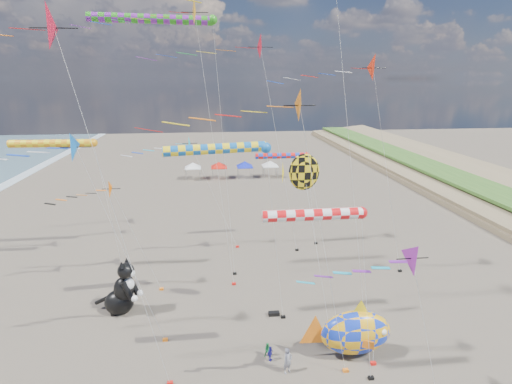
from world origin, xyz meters
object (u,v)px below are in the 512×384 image
Objects in this scene: child_green at (268,350)px; parked_car at (305,176)px; cat_inflatable at (121,286)px; fish_inflatable at (355,332)px; person_adult at (288,361)px; child_blue at (270,354)px.

child_green is 0.31× the size of parked_car.
cat_inflatable is 50.51m from parked_car.
cat_inflatable is 18.75m from fish_inflatable.
cat_inflatable is at bearing 114.01° from person_adult.
fish_inflatable is 1.89× the size of parked_car.
child_blue is (11.28, -7.36, -1.87)m from cat_inflatable.
cat_inflatable is at bearing 141.55° from child_green.
child_green is (11.19, -6.94, -1.89)m from cat_inflatable.
child_green is at bearing -12.91° from cat_inflatable.
cat_inflatable reaches higher than fish_inflatable.
child_blue reaches higher than child_green.
cat_inflatable is 1.39× the size of parked_car.
fish_inflatable is 5.99× the size of child_blue.
parked_car is at bearing 80.25° from fish_inflatable.
fish_inflatable is (17.13, -7.60, -0.51)m from cat_inflatable.
child_blue is at bearing -14.23° from cat_inflatable.
parked_car reaches higher than child_green.
fish_inflatable is at bearing -5.02° from cat_inflatable.
child_blue is (-5.85, 0.23, -1.36)m from fish_inflatable.
child_blue is at bearing 177.71° from fish_inflatable.
parked_car is at bearing 78.04° from cat_inflatable.
cat_inflatable is at bearing 99.02° from child_blue.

